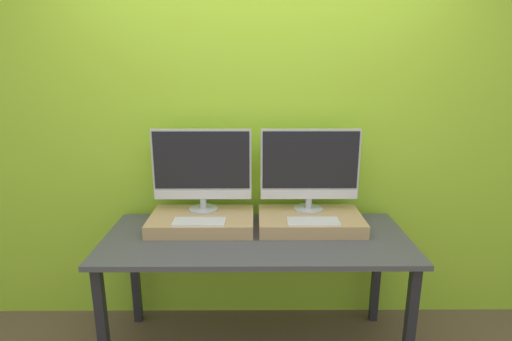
# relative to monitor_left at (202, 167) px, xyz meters

# --- Properties ---
(wall_back) EXTENTS (8.00, 0.04, 2.60)m
(wall_back) POSITION_rel_monitor_left_xyz_m (0.33, 0.21, 0.17)
(wall_back) COLOR #9ED12D
(wall_back) RESTS_ON ground_plane
(workbench) EXTENTS (1.77, 0.72, 0.77)m
(workbench) POSITION_rel_monitor_left_xyz_m (0.33, -0.22, -0.44)
(workbench) COLOR #47474C
(workbench) RESTS_ON ground_plane
(wooden_riser_left) EXTENTS (0.63, 0.38, 0.08)m
(wooden_riser_left) POSITION_rel_monitor_left_xyz_m (0.00, -0.09, -0.32)
(wooden_riser_left) COLOR tan
(wooden_riser_left) RESTS_ON workbench
(monitor_left) EXTENTS (0.61, 0.18, 0.52)m
(monitor_left) POSITION_rel_monitor_left_xyz_m (0.00, 0.00, 0.00)
(monitor_left) COLOR #B2B2B7
(monitor_left) RESTS_ON wooden_riser_left
(keyboard_left) EXTENTS (0.30, 0.12, 0.01)m
(keyboard_left) POSITION_rel_monitor_left_xyz_m (0.00, -0.21, -0.27)
(keyboard_left) COLOR silver
(keyboard_left) RESTS_ON wooden_riser_left
(wooden_riser_right) EXTENTS (0.63, 0.38, 0.08)m
(wooden_riser_right) POSITION_rel_monitor_left_xyz_m (0.66, -0.09, -0.32)
(wooden_riser_right) COLOR tan
(wooden_riser_right) RESTS_ON workbench
(monitor_right) EXTENTS (0.61, 0.18, 0.52)m
(monitor_right) POSITION_rel_monitor_left_xyz_m (0.66, 0.00, 0.00)
(monitor_right) COLOR #B2B2B7
(monitor_right) RESTS_ON wooden_riser_right
(keyboard_right) EXTENTS (0.30, 0.12, 0.01)m
(keyboard_right) POSITION_rel_monitor_left_xyz_m (0.66, -0.21, -0.27)
(keyboard_right) COLOR silver
(keyboard_right) RESTS_ON wooden_riser_right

